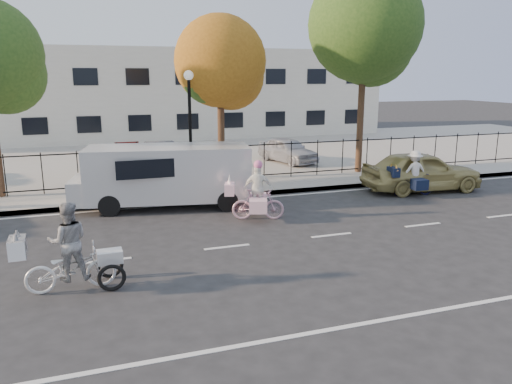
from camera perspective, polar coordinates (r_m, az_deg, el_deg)
name	(u,v)px	position (r m, az deg, el deg)	size (l,w,h in m)	color
ground	(227,247)	(12.92, -3.34, -6.31)	(120.00, 120.00, 0.00)	#333334
road_markings	(227,247)	(12.92, -3.34, -6.29)	(60.00, 9.52, 0.01)	silver
curb	(188,199)	(17.62, -7.76, -0.81)	(60.00, 0.10, 0.15)	#A8A399
sidewalk	(183,193)	(18.62, -8.39, -0.07)	(60.00, 2.20, 0.15)	#A8A399
parking_lot	(151,156)	(27.27, -11.87, 4.02)	(60.00, 15.60, 0.15)	#A8A399
iron_fence	(177,166)	(19.52, -9.07, 3.00)	(58.00, 0.06, 1.50)	black
building	(131,94)	(36.91, -14.09, 10.83)	(34.00, 10.00, 6.00)	silver
lamppost	(190,108)	(18.95, -7.60, 9.49)	(0.36, 0.36, 4.33)	black
street_sign	(127,156)	(18.82, -14.48, 3.96)	(0.85, 0.06, 1.80)	black
zebra_trike	(70,257)	(10.89, -20.48, -6.95)	(2.17, 0.83, 1.86)	white
unicorn_bike	(257,198)	(15.12, 0.11, -0.68)	(1.86, 1.35, 1.84)	#D19FB3
bull_bike	(413,178)	(19.00, 17.51, 1.54)	(1.81, 1.24, 1.67)	black
white_van	(166,174)	(16.73, -10.28, 2.04)	(6.04, 2.84, 2.04)	silver
gold_sedan	(422,171)	(19.93, 18.40, 2.29)	(1.80, 4.48, 1.53)	tan
lot_car_c	(161,156)	(22.94, -10.78, 4.08)	(1.27, 3.65, 1.20)	#4F5157
lot_car_d	(288,150)	(24.38, 3.65, 4.82)	(1.42, 3.53, 1.20)	#B5B6BE
tree_mid	(223,66)	(20.39, -3.78, 14.18)	(3.65, 3.63, 6.66)	#442D1D
tree_east	(367,31)	(22.32, 12.55, 17.49)	(4.74, 4.74, 8.68)	#442D1D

